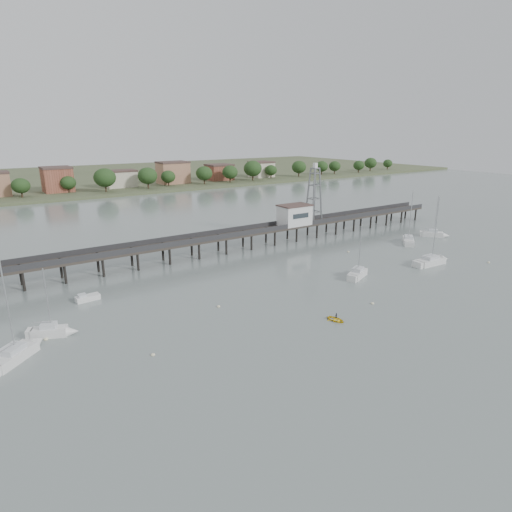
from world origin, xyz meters
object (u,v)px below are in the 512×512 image
(sailboat_b, at_px, (56,332))
(sailboat_e, at_px, (436,234))
(pier, at_px, (209,239))
(lattice_tower, at_px, (314,195))
(white_tender, at_px, (87,298))
(sailboat_c, at_px, (360,273))
(sailboat_d, at_px, (435,261))
(yellow_dinghy, at_px, (336,321))
(sailboat_f, at_px, (408,240))
(sailboat_a, at_px, (22,351))

(sailboat_b, relative_size, sailboat_e, 0.90)
(pier, xyz_separation_m, sailboat_e, (58.94, -18.91, -3.14))
(lattice_tower, height_order, sailboat_e, lattice_tower)
(white_tender, bearing_deg, sailboat_c, -24.07)
(sailboat_d, distance_m, yellow_dinghy, 39.19)
(sailboat_b, bearing_deg, sailboat_c, 17.54)
(sailboat_c, distance_m, sailboat_d, 19.93)
(pier, distance_m, sailboat_c, 34.66)
(sailboat_f, distance_m, white_tender, 78.10)
(sailboat_a, distance_m, sailboat_b, 5.74)
(sailboat_c, distance_m, white_tender, 50.59)
(sailboat_a, height_order, sailboat_b, sailboat_a)
(sailboat_c, bearing_deg, sailboat_a, 154.94)
(sailboat_b, xyz_separation_m, sailboat_e, (95.80, 4.84, -0.01))
(sailboat_b, bearing_deg, sailboat_a, -119.88)
(lattice_tower, xyz_separation_m, sailboat_d, (5.75, -33.15, -10.47))
(pier, bearing_deg, white_tender, -156.91)
(sailboat_a, xyz_separation_m, white_tender, (11.39, 14.32, -0.17))
(pier, bearing_deg, yellow_dinghy, -91.21)
(lattice_tower, height_order, yellow_dinghy, lattice_tower)
(pier, relative_size, sailboat_b, 14.48)
(sailboat_f, xyz_separation_m, white_tender, (-77.91, 5.35, -0.18))
(pier, distance_m, sailboat_f, 51.26)
(pier, distance_m, yellow_dinghy, 42.32)
(sailboat_a, bearing_deg, sailboat_b, -7.23)
(white_tender, height_order, yellow_dinghy, yellow_dinghy)
(sailboat_c, relative_size, sailboat_d, 0.79)
(lattice_tower, bearing_deg, sailboat_b, -160.84)
(pier, xyz_separation_m, lattice_tower, (31.50, 0.00, 7.31))
(sailboat_b, bearing_deg, sailboat_d, 16.52)
(sailboat_c, bearing_deg, sailboat_e, -7.99)
(pier, xyz_separation_m, sailboat_a, (-41.48, -27.15, -3.16))
(sailboat_d, xyz_separation_m, sailboat_a, (-78.73, 6.00, 0.01))
(sailboat_d, distance_m, sailboat_f, 18.33)
(lattice_tower, relative_size, sailboat_c, 1.29)
(sailboat_d, xyz_separation_m, yellow_dinghy, (-38.14, -8.98, -0.63))
(sailboat_a, relative_size, sailboat_f, 1.01)
(pier, height_order, sailboat_b, sailboat_b)
(lattice_tower, height_order, sailboat_c, lattice_tower)
(sailboat_a, bearing_deg, lattice_tower, -23.19)
(sailboat_b, distance_m, sailboat_f, 84.87)
(pier, height_order, sailboat_c, sailboat_c)
(pier, height_order, sailboat_d, sailboat_d)
(sailboat_f, height_order, white_tender, sailboat_f)
(sailboat_d, xyz_separation_m, sailboat_f, (10.58, 14.97, 0.01))
(pier, distance_m, sailboat_b, 43.96)
(lattice_tower, bearing_deg, sailboat_e, -34.57)
(sailboat_a, xyz_separation_m, sailboat_f, (89.31, 8.97, 0.00))
(sailboat_b, height_order, sailboat_e, sailboat_e)
(pier, relative_size, sailboat_c, 12.46)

